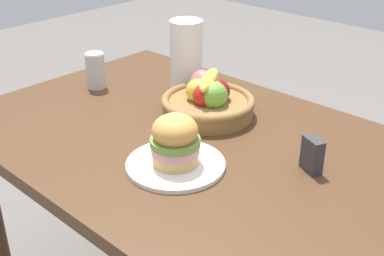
% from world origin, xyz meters
% --- Properties ---
extents(dining_table, '(1.40, 0.90, 0.75)m').
position_xyz_m(dining_table, '(0.00, 0.00, 0.65)').
color(dining_table, '#4C301C').
rests_on(dining_table, ground_plane).
extents(plate, '(0.26, 0.26, 0.01)m').
position_xyz_m(plate, '(0.06, -0.15, 0.76)').
color(plate, white).
rests_on(plate, dining_table).
extents(sandwich, '(0.13, 0.13, 0.13)m').
position_xyz_m(sandwich, '(0.06, -0.15, 0.83)').
color(sandwich, '#DBAD60').
rests_on(sandwich, plate).
extents(soda_can, '(0.07, 0.07, 0.13)m').
position_xyz_m(soda_can, '(-0.52, 0.05, 0.81)').
color(soda_can, silver).
rests_on(soda_can, dining_table).
extents(fruit_basket, '(0.29, 0.29, 0.14)m').
position_xyz_m(fruit_basket, '(-0.08, 0.14, 0.80)').
color(fruit_basket, olive).
rests_on(fruit_basket, dining_table).
extents(paper_towel_roll, '(0.11, 0.11, 0.24)m').
position_xyz_m(paper_towel_roll, '(-0.28, 0.26, 0.87)').
color(paper_towel_roll, white).
rests_on(paper_towel_roll, dining_table).
extents(napkin_holder, '(0.07, 0.05, 0.09)m').
position_xyz_m(napkin_holder, '(0.33, 0.07, 0.80)').
color(napkin_holder, '#333338').
rests_on(napkin_holder, dining_table).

